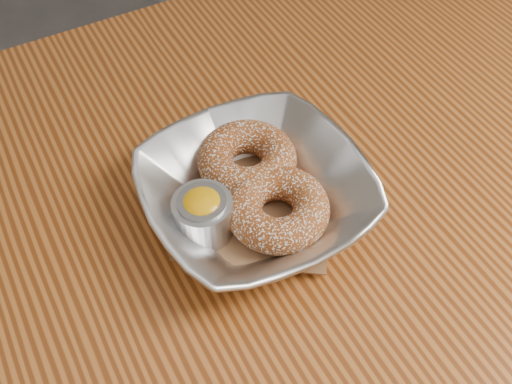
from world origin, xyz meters
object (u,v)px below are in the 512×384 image
serving_bowl (256,194)px  ramekin (203,214)px  table (270,274)px  donut_back (247,160)px  donut_front (278,208)px

serving_bowl → ramekin: size_ratio=3.82×
table → ramekin: (-0.06, 0.02, 0.13)m
donut_back → donut_front: size_ratio=1.02×
table → serving_bowl: 0.13m
table → donut_front: bearing=-62.9°
table → ramekin: bearing=164.3°
donut_front → serving_bowl: bearing=109.9°
serving_bowl → donut_front: 0.03m
serving_bowl → donut_back: 0.04m
donut_back → donut_front: bearing=-93.0°
donut_back → table: bearing=-96.0°
table → serving_bowl: serving_bowl is taller
table → donut_front: (0.00, -0.01, 0.13)m
serving_bowl → ramekin: (-0.06, -0.00, 0.01)m
donut_back → ramekin: (-0.07, -0.04, 0.01)m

